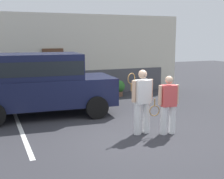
# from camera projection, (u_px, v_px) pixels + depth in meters

# --- Properties ---
(ground_plane) EXTENTS (40.00, 40.00, 0.00)m
(ground_plane) POSITION_uv_depth(u_px,v_px,m) (134.00, 135.00, 8.08)
(ground_plane) COLOR #2D2D33
(parking_stripe_0) EXTENTS (0.12, 4.40, 0.01)m
(parking_stripe_0) POSITION_uv_depth(u_px,v_px,m) (21.00, 131.00, 8.41)
(parking_stripe_0) COLOR silver
(parking_stripe_0) RESTS_ON ground_plane
(house_frontage) EXTENTS (10.68, 0.40, 3.58)m
(house_frontage) POSITION_uv_depth(u_px,v_px,m) (71.00, 57.00, 13.42)
(house_frontage) COLOR beige
(house_frontage) RESTS_ON ground_plane
(parked_suv) EXTENTS (4.72, 2.43, 2.05)m
(parked_suv) POSITION_uv_depth(u_px,v_px,m) (40.00, 81.00, 9.93)
(parked_suv) COLOR #141938
(parked_suv) RESTS_ON ground_plane
(tennis_player_man) EXTENTS (0.78, 0.31, 1.73)m
(tennis_player_man) POSITION_uv_depth(u_px,v_px,m) (142.00, 101.00, 8.08)
(tennis_player_man) COLOR white
(tennis_player_man) RESTS_ON ground_plane
(tennis_player_woman) EXTENTS (0.84, 0.28, 1.57)m
(tennis_player_woman) POSITION_uv_depth(u_px,v_px,m) (168.00, 104.00, 8.06)
(tennis_player_woman) COLOR white
(tennis_player_woman) RESTS_ON ground_plane
(potted_plant_by_porch) EXTENTS (0.54, 0.54, 0.71)m
(potted_plant_by_porch) POSITION_uv_depth(u_px,v_px,m) (119.00, 87.00, 13.36)
(potted_plant_by_porch) COLOR brown
(potted_plant_by_porch) RESTS_ON ground_plane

